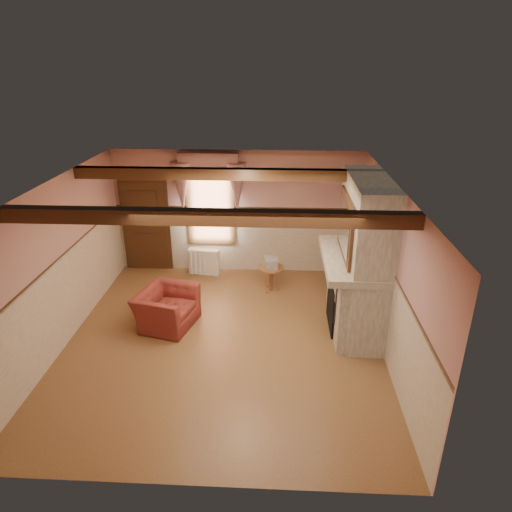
{
  "coord_description": "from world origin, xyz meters",
  "views": [
    {
      "loc": [
        0.92,
        -6.77,
        4.59
      ],
      "look_at": [
        0.53,
        0.8,
        1.3
      ],
      "focal_mm": 32.0,
      "sensor_mm": 36.0,
      "label": 1
    }
  ],
  "objects_px": {
    "radiator": "(204,262)",
    "bowl": "(353,251)",
    "armchair": "(167,308)",
    "side_table": "(271,279)",
    "oil_lamp": "(352,243)",
    "mantel_clock": "(348,235)"
  },
  "relations": [
    {
      "from": "armchair",
      "to": "radiator",
      "type": "relative_size",
      "value": 1.53
    },
    {
      "from": "side_table",
      "to": "bowl",
      "type": "relative_size",
      "value": 1.65
    },
    {
      "from": "mantel_clock",
      "to": "oil_lamp",
      "type": "xyz_separation_m",
      "value": [
        0.0,
        -0.52,
        0.04
      ]
    },
    {
      "from": "radiator",
      "to": "mantel_clock",
      "type": "bearing_deg",
      "value": -14.87
    },
    {
      "from": "mantel_clock",
      "to": "oil_lamp",
      "type": "distance_m",
      "value": 0.53
    },
    {
      "from": "oil_lamp",
      "to": "armchair",
      "type": "bearing_deg",
      "value": -173.34
    },
    {
      "from": "armchair",
      "to": "bowl",
      "type": "height_order",
      "value": "bowl"
    },
    {
      "from": "armchair",
      "to": "oil_lamp",
      "type": "distance_m",
      "value": 3.59
    },
    {
      "from": "side_table",
      "to": "radiator",
      "type": "bearing_deg",
      "value": 153.98
    },
    {
      "from": "bowl",
      "to": "radiator",
      "type": "bearing_deg",
      "value": 146.58
    },
    {
      "from": "armchair",
      "to": "bowl",
      "type": "bearing_deg",
      "value": -71.12
    },
    {
      "from": "mantel_clock",
      "to": "bowl",
      "type": "bearing_deg",
      "value": -90.0
    },
    {
      "from": "oil_lamp",
      "to": "bowl",
      "type": "bearing_deg",
      "value": -90.0
    },
    {
      "from": "armchair",
      "to": "side_table",
      "type": "relative_size",
      "value": 1.94
    },
    {
      "from": "radiator",
      "to": "bowl",
      "type": "height_order",
      "value": "bowl"
    },
    {
      "from": "side_table",
      "to": "bowl",
      "type": "height_order",
      "value": "bowl"
    },
    {
      "from": "side_table",
      "to": "bowl",
      "type": "xyz_separation_m",
      "value": [
        1.45,
        -1.22,
        1.19
      ]
    },
    {
      "from": "side_table",
      "to": "bowl",
      "type": "distance_m",
      "value": 2.24
    },
    {
      "from": "mantel_clock",
      "to": "side_table",
      "type": "bearing_deg",
      "value": 159.25
    },
    {
      "from": "side_table",
      "to": "mantel_clock",
      "type": "distance_m",
      "value": 1.99
    },
    {
      "from": "radiator",
      "to": "bowl",
      "type": "bearing_deg",
      "value": -24.77
    },
    {
      "from": "mantel_clock",
      "to": "radiator",
      "type": "bearing_deg",
      "value": 156.47
    }
  ]
}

